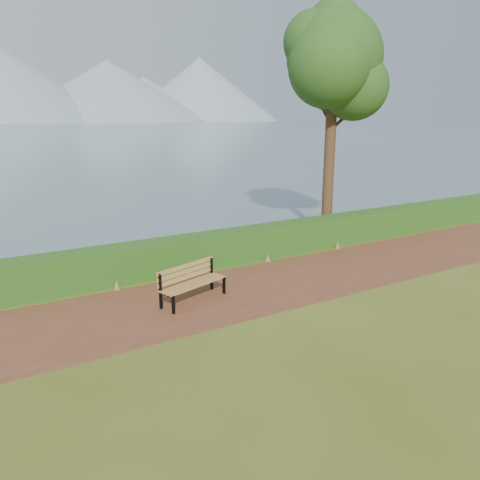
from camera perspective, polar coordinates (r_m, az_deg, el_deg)
ground at (r=12.31m, az=2.57°, el=-6.24°), size 140.00×140.00×0.00m
path at (r=12.54m, az=1.82°, el=-5.80°), size 40.00×3.40×0.01m
hedge at (r=14.28m, az=-3.15°, el=-1.13°), size 32.00×0.85×1.00m
bench at (r=11.59m, az=-6.02°, el=-4.89°), size 1.90×1.06×0.91m
tree at (r=17.46m, az=11.40°, el=20.37°), size 3.94×3.70×8.33m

